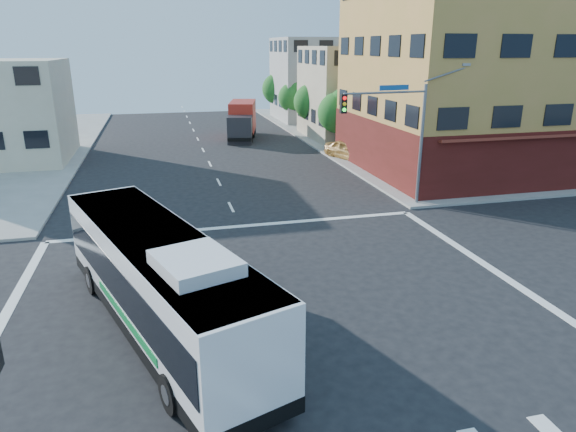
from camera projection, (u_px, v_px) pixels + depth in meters
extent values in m
plane|color=black|center=(283.00, 313.00, 18.16)|extent=(120.00, 120.00, 0.00)
cube|color=gray|center=(509.00, 128.00, 58.46)|extent=(50.00, 50.00, 0.15)
cube|color=#BB8443|center=(488.00, 75.00, 37.62)|extent=(18.00, 15.00, 14.00)
cube|color=#521512|center=(480.00, 142.00, 39.19)|extent=(18.09, 15.08, 4.00)
cube|color=maroon|center=(550.00, 137.00, 32.15)|extent=(16.00, 1.60, 0.51)
cube|color=tan|center=(367.00, 93.00, 51.98)|extent=(12.00, 10.00, 9.00)
cube|color=#979893|center=(324.00, 79.00, 64.71)|extent=(12.00, 10.00, 10.00)
cylinder|color=slate|center=(421.00, 146.00, 29.50)|extent=(0.18, 0.18, 7.00)
cylinder|color=slate|center=(386.00, 93.00, 27.72)|extent=(5.01, 0.62, 0.12)
cube|color=black|center=(343.00, 104.00, 27.06)|extent=(0.32, 0.30, 1.00)
sphere|color=#FF0C0C|center=(345.00, 98.00, 26.81)|extent=(0.20, 0.20, 0.20)
sphere|color=yellow|center=(345.00, 104.00, 26.91)|extent=(0.20, 0.20, 0.20)
sphere|color=#19FF33|center=(344.00, 110.00, 27.00)|extent=(0.20, 0.20, 0.20)
cube|color=#154E96|center=(394.00, 88.00, 27.80)|extent=(1.80, 0.22, 0.28)
cube|color=gray|center=(466.00, 65.00, 28.89)|extent=(0.50, 0.22, 0.14)
cylinder|color=#3C2915|center=(337.00, 140.00, 46.36)|extent=(0.28, 0.28, 1.92)
sphere|color=#17511C|center=(338.00, 113.00, 45.61)|extent=(3.60, 3.60, 3.60)
sphere|color=#17511C|center=(344.00, 103.00, 45.14)|extent=(2.52, 2.52, 2.52)
cylinder|color=#3C2915|center=(312.00, 126.00, 53.72)|extent=(0.28, 0.28, 1.99)
sphere|color=#17511C|center=(312.00, 102.00, 52.92)|extent=(3.80, 3.80, 3.80)
sphere|color=#17511C|center=(317.00, 93.00, 52.44)|extent=(2.66, 2.66, 2.66)
cylinder|color=#3C2915|center=(292.00, 117.00, 61.10)|extent=(0.28, 0.28, 1.89)
sphere|color=#17511C|center=(293.00, 97.00, 60.37)|extent=(3.40, 3.40, 3.40)
sphere|color=#17511C|center=(296.00, 90.00, 59.92)|extent=(2.38, 2.38, 2.38)
cylinder|color=#3C2915|center=(277.00, 109.00, 68.44)|extent=(0.28, 0.28, 2.03)
sphere|color=#17511C|center=(277.00, 89.00, 67.62)|extent=(4.00, 4.00, 4.00)
sphere|color=#17511C|center=(281.00, 81.00, 67.12)|extent=(2.80, 2.80, 2.80)
cube|color=black|center=(162.00, 314.00, 16.95)|extent=(6.73, 12.79, 0.47)
cube|color=white|center=(159.00, 278.00, 16.55)|extent=(6.71, 12.76, 2.99)
cube|color=black|center=(158.00, 273.00, 16.49)|extent=(6.63, 12.42, 1.31)
cube|color=black|center=(106.00, 223.00, 21.45)|extent=(2.34, 0.88, 1.42)
cube|color=#E5590C|center=(103.00, 199.00, 21.15)|extent=(1.91, 0.72, 0.29)
cube|color=white|center=(155.00, 237.00, 16.10)|extent=(6.57, 12.50, 0.13)
cube|color=white|center=(196.00, 263.00, 13.53)|extent=(2.53, 2.80, 0.38)
cube|color=#0A7C33|center=(124.00, 318.00, 15.66)|extent=(1.94, 5.45, 0.29)
cube|color=#0A7C33|center=(205.00, 295.00, 17.08)|extent=(1.94, 5.45, 0.29)
cylinder|color=black|center=(92.00, 280.00, 19.49)|extent=(0.66, 1.13, 1.09)
cylinder|color=#99999E|center=(88.00, 281.00, 19.41)|extent=(0.22, 0.53, 0.55)
cylinder|color=black|center=(156.00, 265.00, 20.81)|extent=(0.66, 1.13, 1.09)
cylinder|color=#99999E|center=(160.00, 264.00, 20.88)|extent=(0.22, 0.53, 0.55)
cylinder|color=black|center=(171.00, 393.00, 13.12)|extent=(0.66, 1.13, 1.09)
cylinder|color=#99999E|center=(165.00, 395.00, 13.04)|extent=(0.22, 0.53, 0.55)
cylinder|color=black|center=(256.00, 362.00, 14.43)|extent=(0.66, 1.13, 1.09)
cylinder|color=#99999E|center=(260.00, 360.00, 14.51)|extent=(0.22, 0.53, 0.55)
cube|color=#25252A|center=(240.00, 130.00, 49.56)|extent=(2.77, 2.69, 2.61)
cube|color=black|center=(239.00, 127.00, 48.53)|extent=(2.07, 0.57, 1.01)
cube|color=#B1261A|center=(243.00, 116.00, 52.93)|extent=(3.66, 6.04, 3.02)
cube|color=black|center=(242.00, 133.00, 52.28)|extent=(4.03, 8.33, 0.30)
cylinder|color=black|center=(230.00, 138.00, 49.99)|extent=(0.51, 1.04, 1.01)
cylinder|color=black|center=(251.00, 138.00, 50.01)|extent=(0.51, 1.04, 1.01)
cylinder|color=black|center=(232.00, 133.00, 52.76)|extent=(0.51, 1.04, 1.01)
cylinder|color=black|center=(253.00, 133.00, 52.78)|extent=(0.51, 1.04, 1.01)
cylinder|color=black|center=(235.00, 129.00, 55.14)|extent=(0.51, 1.04, 1.01)
cylinder|color=black|center=(254.00, 129.00, 55.16)|extent=(0.51, 1.04, 1.01)
imported|color=gold|center=(349.00, 150.00, 42.54)|extent=(3.45, 5.02, 1.59)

